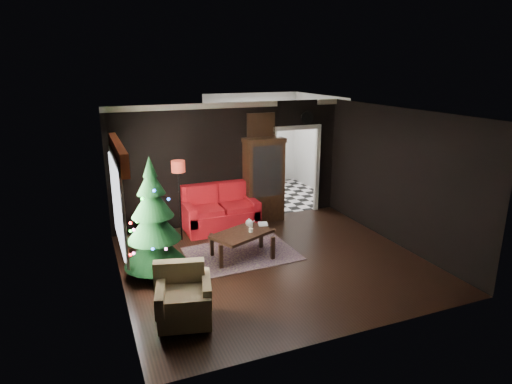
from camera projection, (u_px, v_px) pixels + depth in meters
name	position (u px, v px, depth m)	size (l,w,h in m)	color
floor	(274.00, 262.00, 8.25)	(5.50, 5.50, 0.00)	black
ceiling	(276.00, 113.00, 7.46)	(5.50, 5.50, 0.00)	white
wall_back	(230.00, 164.00, 10.08)	(5.50, 5.50, 0.00)	black
wall_front	(354.00, 242.00, 5.63)	(5.50, 5.50, 0.00)	black
wall_left	(116.00, 210.00, 6.87)	(5.50, 5.50, 0.00)	black
wall_right	(398.00, 177.00, 8.85)	(5.50, 5.50, 0.00)	black
doorway	(295.00, 172.00, 10.79)	(1.10, 0.10, 2.10)	silver
left_window	(117.00, 203.00, 7.04)	(0.05, 1.60, 1.40)	white
valance	(118.00, 153.00, 6.84)	(0.12, 2.10, 0.35)	maroon
kitchen_floor	(270.00, 196.00, 12.42)	(3.00, 3.00, 0.00)	white
kitchen_window	(252.00, 130.00, 13.23)	(0.70, 0.06, 0.70)	white
rug	(242.00, 254.00, 8.63)	(2.10, 1.53, 0.01)	#2E232A
loveseat	(220.00, 208.00, 9.79)	(1.70, 0.90, 1.00)	maroon
curio_cabinet	(264.00, 182.00, 10.27)	(0.90, 0.45, 1.90)	black
floor_lamp	(180.00, 203.00, 9.09)	(0.30, 0.30, 1.80)	black
christmas_tree	(153.00, 220.00, 7.43)	(1.09, 1.09, 2.09)	black
armchair	(184.00, 295.00, 6.19)	(0.78, 0.78, 0.80)	#CBBB85
coffee_table	(242.00, 245.00, 8.39)	(1.13, 0.68, 0.51)	black
teapot	(249.00, 223.00, 8.62)	(0.16, 0.16, 0.15)	silver
cup_a	(251.00, 225.00, 8.60)	(0.08, 0.08, 0.07)	silver
cup_b	(251.00, 230.00, 8.34)	(0.08, 0.08, 0.07)	white
book	(258.00, 219.00, 8.69)	(0.18, 0.02, 0.25)	#917A54
wall_clock	(307.00, 118.00, 10.46)	(0.32, 0.32, 0.06)	white
painting	(261.00, 126.00, 10.07)	(0.62, 0.05, 0.52)	#AD7B4F
kitchen_counter	(255.00, 172.00, 13.36)	(1.80, 0.60, 0.90)	silver
kitchen_table	(265.00, 187.00, 11.94)	(0.70, 0.70, 0.75)	brown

